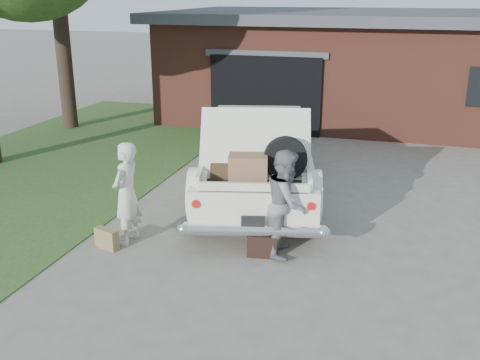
# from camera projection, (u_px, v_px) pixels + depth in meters

# --- Properties ---
(ground) EXTENTS (90.00, 90.00, 0.00)m
(ground) POSITION_uv_depth(u_px,v_px,m) (229.00, 260.00, 8.56)
(ground) COLOR gray
(ground) RESTS_ON ground
(grass_strip) EXTENTS (6.00, 16.00, 0.02)m
(grass_strip) POSITION_uv_depth(u_px,v_px,m) (40.00, 171.00, 12.79)
(grass_strip) COLOR #2D4C1E
(grass_strip) RESTS_ON ground
(house) EXTENTS (12.80, 7.80, 3.30)m
(house) POSITION_uv_depth(u_px,v_px,m) (367.00, 63.00, 18.15)
(house) COLOR brown
(house) RESTS_ON ground
(sedan) EXTENTS (3.35, 5.82, 2.08)m
(sedan) POSITION_uv_depth(u_px,v_px,m) (257.00, 158.00, 10.96)
(sedan) COLOR white
(sedan) RESTS_ON ground
(woman_left) EXTENTS (0.43, 0.63, 1.68)m
(woman_left) POSITION_uv_depth(u_px,v_px,m) (127.00, 194.00, 8.90)
(woman_left) COLOR beige
(woman_left) RESTS_ON ground
(woman_right) EXTENTS (0.71, 0.87, 1.67)m
(woman_right) POSITION_uv_depth(u_px,v_px,m) (286.00, 203.00, 8.55)
(woman_right) COLOR gray
(woman_right) RESTS_ON ground
(suitcase_left) EXTENTS (0.45, 0.26, 0.33)m
(suitcase_left) POSITION_uv_depth(u_px,v_px,m) (107.00, 239.00, 8.90)
(suitcase_left) COLOR #96794C
(suitcase_left) RESTS_ON ground
(suitcase_right) EXTENTS (0.48, 0.21, 0.36)m
(suitcase_right) POSITION_uv_depth(u_px,v_px,m) (262.00, 246.00, 8.61)
(suitcase_right) COLOR black
(suitcase_right) RESTS_ON ground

